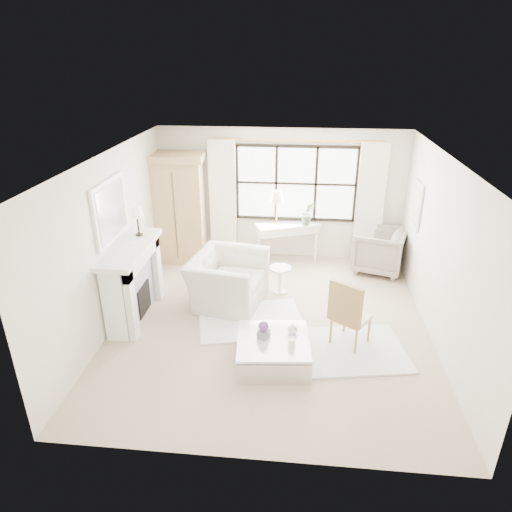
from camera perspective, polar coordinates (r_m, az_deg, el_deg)
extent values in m
plane|color=tan|center=(7.54, 1.83, -8.31)|extent=(5.50, 5.50, 0.00)
plane|color=white|center=(6.49, 2.15, 12.19)|extent=(5.50, 5.50, 0.00)
plane|color=silver|center=(9.49, 3.14, 7.67)|extent=(5.00, 0.00, 5.00)
plane|color=beige|center=(4.51, -0.50, -12.60)|extent=(5.00, 0.00, 5.00)
plane|color=beige|center=(7.48, -17.51, 1.87)|extent=(0.00, 5.50, 5.50)
plane|color=beige|center=(7.21, 22.23, 0.30)|extent=(0.00, 5.50, 5.50)
cube|color=white|center=(9.40, 5.02, 9.02)|extent=(2.40, 0.02, 1.50)
cylinder|color=#C18B43|center=(9.15, 5.21, 14.19)|extent=(3.30, 0.04, 0.04)
cube|color=white|center=(9.56, -4.17, 7.03)|extent=(0.55, 0.10, 2.47)
cube|color=white|center=(9.52, 14.03, 6.31)|extent=(0.55, 0.10, 2.47)
cube|color=white|center=(7.71, -15.37, -3.40)|extent=(0.34, 1.50, 1.18)
cube|color=silver|center=(7.68, -14.13, -3.87)|extent=(0.03, 1.22, 0.97)
cube|color=black|center=(7.78, -13.91, -5.24)|extent=(0.06, 0.52, 0.50)
cube|color=white|center=(7.43, -15.61, 0.89)|extent=(0.58, 1.66, 0.08)
cube|color=white|center=(7.30, -17.77, 5.42)|extent=(0.05, 1.15, 0.95)
cube|color=silver|center=(7.29, -17.55, 5.42)|extent=(0.02, 1.00, 0.80)
cube|color=silver|center=(8.67, 19.42, 6.07)|extent=(0.04, 0.62, 0.82)
cube|color=beige|center=(8.67, 19.29, 6.08)|extent=(0.01, 0.52, 0.72)
cylinder|color=black|center=(7.81, -14.40, 2.61)|extent=(0.12, 0.12, 0.03)
cylinder|color=black|center=(7.75, -14.52, 3.74)|extent=(0.03, 0.03, 0.30)
cone|color=#F4E9C8|center=(7.67, -14.71, 5.42)|extent=(0.22, 0.22, 0.18)
cube|color=tan|center=(9.49, -9.62, 5.45)|extent=(1.04, 0.66, 2.10)
cube|color=tan|center=(9.20, -10.12, 12.07)|extent=(1.16, 0.77, 0.14)
cube|color=white|center=(9.48, 4.00, 3.35)|extent=(1.30, 0.83, 0.14)
cube|color=white|center=(9.45, 4.01, 3.86)|extent=(1.37, 0.89, 0.06)
cylinder|color=gold|center=(9.46, 2.56, 4.21)|extent=(0.14, 0.14, 0.03)
cylinder|color=gold|center=(9.38, 2.59, 5.61)|extent=(0.02, 0.02, 0.46)
cone|color=#F1E1C5|center=(9.28, 2.62, 7.49)|extent=(0.28, 0.28, 0.22)
imported|color=#536A47|center=(9.35, 6.48, 5.29)|extent=(0.30, 0.26, 0.48)
cylinder|color=silver|center=(8.43, 2.98, -4.43)|extent=(0.26, 0.26, 0.03)
cylinder|color=silver|center=(8.32, 3.01, -3.01)|extent=(0.06, 0.06, 0.44)
cylinder|color=white|center=(8.21, 3.05, -1.53)|extent=(0.40, 0.40, 0.03)
cube|color=white|center=(7.57, -0.65, -8.03)|extent=(1.91, 1.54, 0.03)
cube|color=silver|center=(7.03, 11.54, -11.42)|extent=(1.81, 1.48, 0.03)
imported|color=beige|center=(7.94, -3.58, -2.96)|extent=(1.39, 1.53, 0.86)
imported|color=gray|center=(9.39, 15.08, 0.69)|extent=(1.19, 1.17, 0.87)
cube|color=silver|center=(6.94, 11.82, -7.51)|extent=(0.66, 0.65, 0.07)
cube|color=#AC8248|center=(6.61, 11.07, -5.98)|extent=(0.42, 0.31, 0.60)
cube|color=silver|center=(6.60, 2.12, -11.96)|extent=(1.09, 1.09, 0.32)
cube|color=silver|center=(6.48, 2.15, -10.53)|extent=(1.09, 1.09, 0.04)
cube|color=slate|center=(6.48, 0.95, -9.71)|extent=(0.19, 0.19, 0.11)
sphere|color=#64317C|center=(6.41, 0.96, -8.78)|extent=(0.14, 0.14, 0.14)
cylinder|color=silver|center=(6.31, 4.48, -10.82)|extent=(0.09, 0.09, 0.12)
imported|color=silver|center=(6.58, 4.59, -9.02)|extent=(0.15, 0.15, 0.15)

